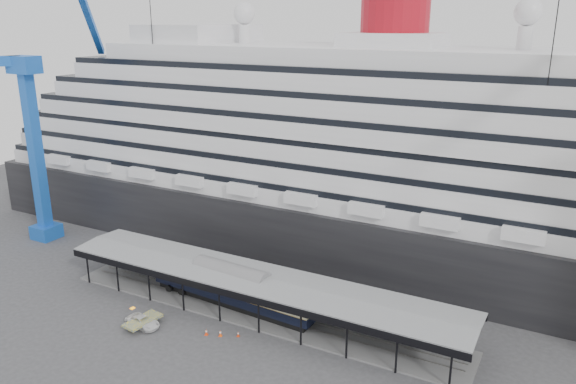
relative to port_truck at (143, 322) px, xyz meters
name	(u,v)px	position (x,y,z in m)	size (l,w,h in m)	color
ground	(235,330)	(10.62, 4.75, -0.66)	(200.00, 200.00, 0.00)	#3B3B3D
cruise_ship	(341,138)	(10.67, 36.75, 17.69)	(130.00, 30.00, 43.90)	black
platform_canopy	(256,296)	(10.62, 9.75, 1.70)	(56.00, 9.18, 5.30)	slate
crane_blue	(39,125)	(-34.49, 15.37, 19.30)	(22.63, 19.19, 47.60)	blue
port_truck	(143,322)	(0.00, 0.00, 0.00)	(2.18, 4.74, 1.32)	silver
pullman_carriage	(232,286)	(6.87, 9.75, 2.27)	(24.98, 4.68, 24.38)	black
traffic_cone_left	(206,332)	(8.17, 2.12, -0.26)	(0.53, 0.53, 0.80)	#F23B0D
traffic_cone_mid	(220,333)	(9.83, 2.72, -0.25)	(0.53, 0.53, 0.82)	#F94D0D
traffic_cone_right	(238,334)	(11.78, 3.67, -0.32)	(0.36, 0.36, 0.67)	red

